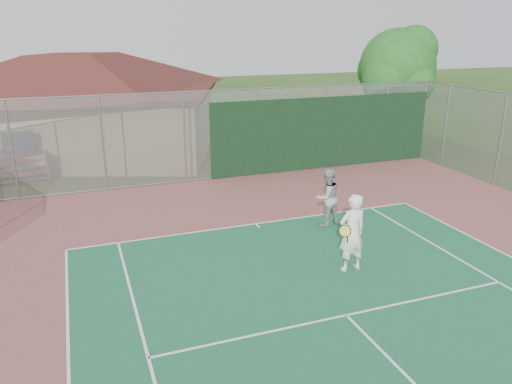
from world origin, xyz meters
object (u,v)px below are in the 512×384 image
(bleachers, at_px, (5,166))
(player_white_front, at_px, (352,233))
(tree, at_px, (399,69))
(player_grey_back, at_px, (327,198))
(clubhouse, at_px, (78,95))

(bleachers, relative_size, player_white_front, 1.61)
(tree, relative_size, player_white_front, 2.99)
(bleachers, distance_m, player_grey_back, 12.86)
(player_white_front, bearing_deg, tree, -131.79)
(bleachers, bearing_deg, player_grey_back, -47.91)
(tree, bearing_deg, player_white_front, -129.10)
(player_white_front, bearing_deg, bleachers, -55.24)
(clubhouse, height_order, player_white_front, clubhouse)
(bleachers, height_order, player_grey_back, player_grey_back)
(bleachers, height_order, tree, tree)
(clubhouse, relative_size, tree, 2.53)
(clubhouse, bearing_deg, player_grey_back, -41.74)
(clubhouse, distance_m, player_grey_back, 13.97)
(player_white_front, relative_size, player_grey_back, 1.12)
(bleachers, bearing_deg, tree, -8.10)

